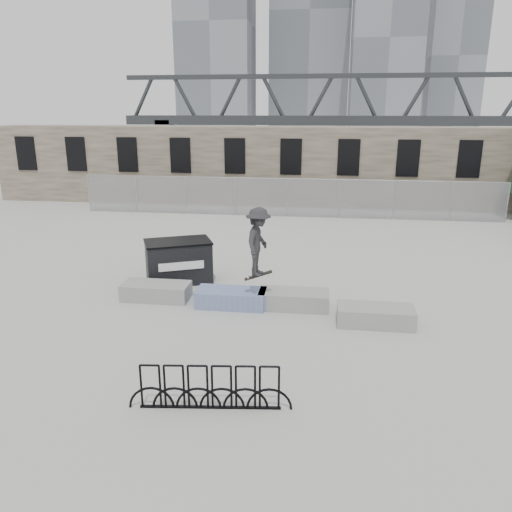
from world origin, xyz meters
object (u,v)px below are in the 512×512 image
Objects in this scene: planter_center_right at (294,299)px; bike_rack at (210,388)px; planter_far_left at (156,290)px; planter_center_left at (231,297)px; skateboarder at (258,242)px; planter_offset at (375,315)px; dumpster at (179,261)px.

bike_rack is (-1.26, -5.26, 0.17)m from planter_center_right.
bike_rack is (2.87, -5.37, 0.17)m from planter_far_left.
planter_center_left is 1.81m from planter_center_right.
planter_center_right is 0.64× the size of bike_rack.
skateboarder reaches higher than bike_rack.
bike_rack is at bearing -128.47° from planter_offset.
skateboarder is at bearing -59.84° from dumpster.
dumpster reaches higher than planter_center_right.
planter_far_left is at bearing 171.07° from planter_offset.
skateboarder is at bearing 86.80° from bike_rack.
bike_rack reaches higher than planter_center_right.
planter_far_left and planter_center_left have the same top height.
planter_center_right is at bearing 4.09° from planter_center_left.
skateboarder is at bearing -161.98° from planter_center_right.
dumpster is (0.23, 1.65, 0.43)m from planter_far_left.
planter_offset is (4.02, -0.75, 0.00)m from planter_center_left.
planter_center_right is 2.38m from planter_offset.
skateboarder reaches higher than dumpster.
skateboarder reaches higher than planter_center_right.
planter_center_right is at bearing -63.74° from skateboarder.
planter_center_left and planter_center_right have the same top height.
planter_center_right is (1.80, 0.13, 0.00)m from planter_center_left.
planter_center_right is 0.82× the size of dumpster.
planter_offset is 0.82× the size of dumpster.
dumpster is 1.18× the size of skateboarder.
planter_center_left is 0.97× the size of skateboarder.
planter_center_left is at bearing 84.91° from skateboarder.
planter_center_right is 4.31m from dumpster.
bike_rack is (-3.48, -4.38, 0.17)m from planter_offset.
planter_offset is (2.21, -0.88, 0.00)m from planter_center_right.
planter_center_left is at bearing -5.99° from planter_far_left.
skateboarder is (-0.99, -0.32, 1.74)m from planter_center_right.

